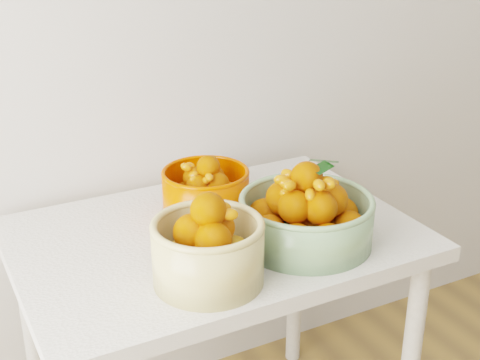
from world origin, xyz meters
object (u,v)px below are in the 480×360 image
at_px(table, 215,265).
at_px(bowl_orange, 206,191).
at_px(bowl_cream, 208,249).
at_px(bowl_green, 306,215).

height_order(table, bowl_orange, bowl_orange).
bearing_deg(bowl_cream, bowl_orange, 65.89).
relative_size(bowl_cream, bowl_orange, 0.91).
bearing_deg(bowl_orange, table, -103.61).
distance_m(bowl_cream, bowl_green, 0.29).
relative_size(table, bowl_cream, 3.88).
xyz_separation_m(bowl_cream, bowl_orange, (0.14, 0.32, -0.02)).
height_order(table, bowl_cream, bowl_cream).
xyz_separation_m(bowl_green, bowl_orange, (-0.15, 0.26, -0.01)).
bearing_deg(table, bowl_green, -41.24).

